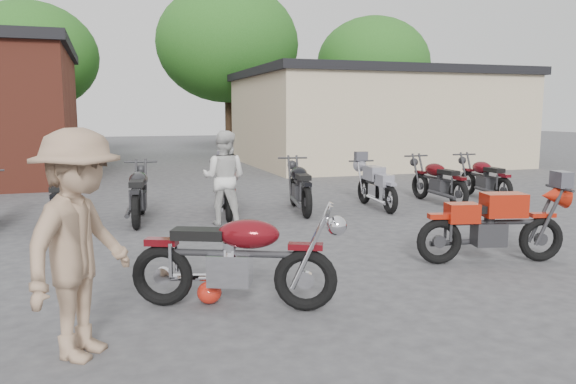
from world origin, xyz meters
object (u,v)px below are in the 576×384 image
object	(u,v)px
row_bike_4	(227,187)
row_bike_5	(300,183)
row_bike_3	(138,190)
person_light	(224,178)
row_bike_2	(60,195)
helmet	(209,292)
row_bike_6	(376,183)
row_bike_8	(484,176)
row_bike_7	(438,178)
person_tan	(80,245)
sportbike	(494,221)
vintage_motorcycle	(237,252)

from	to	relation	value
row_bike_4	row_bike_5	world-z (taller)	row_bike_5
row_bike_4	row_bike_5	xyz separation A→B (m)	(1.58, -0.07, 0.02)
row_bike_3	person_light	bearing A→B (deg)	-110.13
row_bike_2	row_bike_5	bearing A→B (deg)	-89.30
helmet	person_light	distance (m)	4.56
helmet	row_bike_6	distance (m)	6.89
row_bike_6	row_bike_8	xyz separation A→B (m)	(3.09, 0.33, 0.03)
helmet	row_bike_7	bearing A→B (deg)	39.63
person_light	row_bike_2	distance (m)	3.16
row_bike_2	row_bike_3	xyz separation A→B (m)	(1.43, -0.25, 0.05)
person_tan	row_bike_6	size ratio (longest dim) A/B	1.04
row_bike_5	person_tan	bearing A→B (deg)	155.34
sportbike	person_light	world-z (taller)	person_light
row_bike_5	person_light	bearing A→B (deg)	124.34
row_bike_8	row_bike_2	bearing A→B (deg)	93.19
vintage_motorcycle	row_bike_8	bearing A→B (deg)	61.18
helmet	row_bike_4	bearing A→B (deg)	76.00
vintage_motorcycle	row_bike_5	xyz separation A→B (m)	(2.63, 5.47, -0.02)
row_bike_2	person_tan	bearing A→B (deg)	-171.56
person_tan	row_bike_2	xyz separation A→B (m)	(-0.61, 6.41, -0.44)
sportbike	row_bike_6	bearing A→B (deg)	96.43
sportbike	row_bike_3	bearing A→B (deg)	146.93
row_bike_2	vintage_motorcycle	bearing A→B (deg)	-156.18
person_light	row_bike_7	world-z (taller)	person_light
person_tan	row_bike_7	distance (m)	9.83
row_bike_2	row_bike_7	xyz separation A→B (m)	(8.20, -0.18, 0.03)
vintage_motorcycle	person_light	xyz separation A→B (m)	(0.82, 4.62, 0.26)
sportbike	row_bike_8	size ratio (longest dim) A/B	1.02
vintage_motorcycle	row_bike_3	size ratio (longest dim) A/B	1.03
sportbike	person_tan	size ratio (longest dim) A/B	1.03
person_tan	row_bike_6	xyz separation A→B (m)	(5.92, 6.08, -0.44)
row_bike_5	row_bike_7	world-z (taller)	row_bike_5
person_tan	row_bike_8	bearing A→B (deg)	-20.91
row_bike_2	row_bike_4	distance (m)	3.21
vintage_motorcycle	row_bike_8	xyz separation A→B (m)	(7.46, 5.66, -0.04)
sportbike	row_bike_8	world-z (taller)	sportbike
helmet	row_bike_3	distance (m)	5.19
row_bike_3	row_bike_8	xyz separation A→B (m)	(8.18, 0.25, -0.03)
vintage_motorcycle	row_bike_5	size ratio (longest dim) A/B	1.03
row_bike_4	row_bike_7	bearing A→B (deg)	-81.75
person_tan	row_bike_6	world-z (taller)	person_tan
vintage_motorcycle	row_bike_7	size ratio (longest dim) A/B	1.06
row_bike_6	person_tan	bearing A→B (deg)	138.63
row_bike_5	row_bike_8	world-z (taller)	row_bike_5
row_bike_4	row_bike_6	distance (m)	3.33
vintage_motorcycle	row_bike_3	bearing A→B (deg)	121.57
person_tan	row_bike_2	distance (m)	6.45
person_tan	row_bike_8	distance (m)	11.06
person_tan	row_bike_3	xyz separation A→B (m)	(0.83, 6.16, -0.38)
row_bike_3	row_bike_7	bearing A→B (deg)	-82.25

